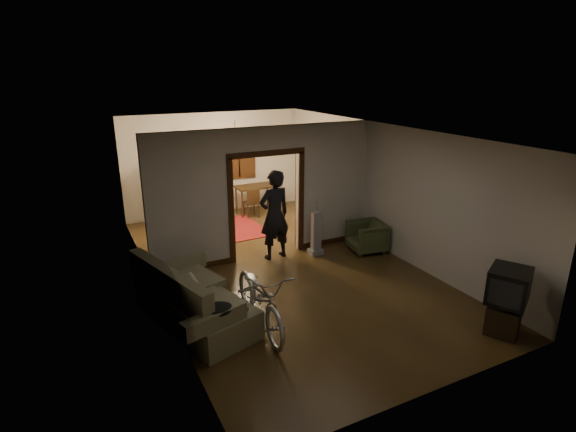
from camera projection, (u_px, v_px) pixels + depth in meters
floor at (282, 267)px, 9.28m from camera, size 5.00×8.50×0.01m
ceiling at (281, 131)px, 8.41m from camera, size 5.00×8.50×0.01m
wall_back at (215, 164)px, 12.45m from camera, size 5.00×0.02×2.80m
wall_left at (152, 220)px, 7.78m from camera, size 0.02×8.50×2.80m
wall_right at (383, 188)px, 9.91m from camera, size 0.02×8.50×2.80m
partition_wall at (266, 193)px, 9.48m from camera, size 5.00×0.14×2.80m
door_casing at (266, 207)px, 9.57m from camera, size 1.74×0.20×2.32m
far_window at (239, 156)px, 12.67m from camera, size 0.98×0.06×1.28m
chandelier at (235, 137)px, 10.67m from camera, size 0.24×0.24×0.24m
light_switch at (311, 195)px, 9.91m from camera, size 0.08×0.01×0.12m
sofa at (195, 294)px, 7.10m from camera, size 1.59×2.41×1.02m
rolled_paper at (196, 284)px, 7.39m from camera, size 0.10×0.77×0.10m
jacket at (215, 310)px, 6.30m from camera, size 0.52×0.39×0.15m
bicycle at (260, 297)px, 6.98m from camera, size 0.79×2.00×1.03m
armchair at (366, 237)px, 10.00m from camera, size 0.87×0.85×0.69m
tv_stand at (503, 319)px, 6.92m from camera, size 0.66×0.64×0.46m
crt_tv at (509, 286)px, 6.74m from camera, size 0.81×0.78×0.53m
vacuum at (316, 233)px, 9.78m from camera, size 0.30×0.24×0.98m
person at (275, 215)px, 9.46m from camera, size 0.75×0.54×1.94m
oriental_rug at (234, 229)px, 11.50m from camera, size 1.49×1.91×0.01m
locker at (172, 193)px, 11.77m from camera, size 0.90×0.68×1.60m
globe at (169, 150)px, 11.42m from camera, size 0.26×0.26×0.26m
desk at (255, 200)px, 12.61m from camera, size 1.16×0.77×0.80m
desk_chair at (251, 203)px, 12.30m from camera, size 0.46×0.46×0.82m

